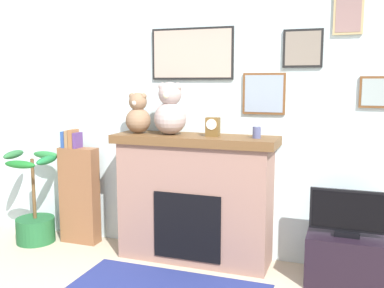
% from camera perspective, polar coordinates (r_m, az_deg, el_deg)
% --- Properties ---
extents(back_wall, '(5.20, 0.15, 2.60)m').
position_cam_1_polar(back_wall, '(4.30, 2.17, 3.01)').
color(back_wall, silver).
rests_on(back_wall, ground_plane).
extents(fireplace, '(1.54, 0.50, 1.20)m').
position_cam_1_polar(fireplace, '(4.18, 0.38, -6.95)').
color(fireplace, '#8C6759').
rests_on(fireplace, ground_plane).
extents(bookshelf, '(0.40, 0.16, 1.20)m').
position_cam_1_polar(bookshelf, '(4.78, -14.42, -6.09)').
color(bookshelf, brown).
rests_on(bookshelf, ground_plane).
extents(potted_plant, '(0.52, 0.50, 0.98)m').
position_cam_1_polar(potted_plant, '(4.98, -19.70, -8.54)').
color(potted_plant, '#1E592D').
rests_on(potted_plant, ground_plane).
extents(tv_stand, '(0.64, 0.40, 0.42)m').
position_cam_1_polar(tv_stand, '(4.02, 19.27, -13.97)').
color(tv_stand, black).
rests_on(tv_stand, ground_plane).
extents(television, '(0.61, 0.14, 0.39)m').
position_cam_1_polar(television, '(3.89, 19.55, -8.50)').
color(television, black).
rests_on(television, tv_stand).
extents(candle_jar, '(0.07, 0.07, 0.10)m').
position_cam_1_polar(candle_jar, '(3.89, 8.38, 1.49)').
color(candle_jar, '#4C517A').
rests_on(candle_jar, fireplace).
extents(mantel_clock, '(0.12, 0.09, 0.17)m').
position_cam_1_polar(mantel_clock, '(3.98, 2.70, 2.24)').
color(mantel_clock, brown).
rests_on(mantel_clock, fireplace).
extents(teddy_bear_cream, '(0.24, 0.24, 0.39)m').
position_cam_1_polar(teddy_bear_cream, '(4.25, -7.00, 3.76)').
color(teddy_bear_cream, '#826348').
rests_on(teddy_bear_cream, fireplace).
extents(teddy_bear_tan, '(0.30, 0.30, 0.49)m').
position_cam_1_polar(teddy_bear_tan, '(4.11, -2.86, 4.28)').
color(teddy_bear_tan, '#A48F8A').
rests_on(teddy_bear_tan, fireplace).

